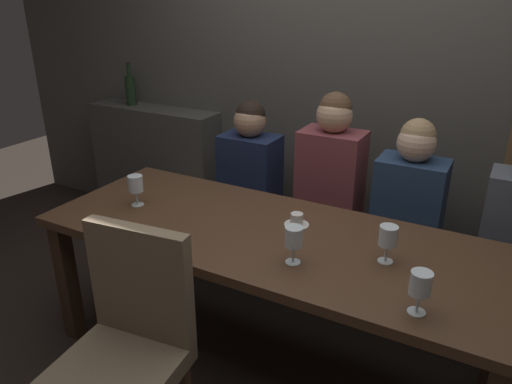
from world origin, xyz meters
name	(u,v)px	position (x,y,z in m)	size (l,w,h in m)	color
ground	(268,357)	(0.00, 0.00, 0.00)	(9.00, 9.00, 0.00)	black
back_wall_tiled	(362,40)	(0.00, 1.22, 1.50)	(6.00, 0.12, 3.00)	#4C4944
back_counter	(157,166)	(-1.55, 1.04, 0.47)	(1.10, 0.28, 0.95)	#413E3A
dining_table	(269,249)	(0.00, 0.00, 0.65)	(2.20, 0.84, 0.74)	#412B1C
banquette_bench	(320,259)	(0.00, 0.70, 0.23)	(2.50, 0.44, 0.45)	#4A3C2E
chair_near_side	(128,337)	(-0.23, -0.72, 0.56)	(0.49, 0.49, 0.98)	#4C3321
diner_redhead	(250,161)	(-0.51, 0.72, 0.79)	(0.36, 0.24, 0.72)	#192342
diner_bearded	(331,168)	(0.03, 0.71, 0.84)	(0.36, 0.24, 0.83)	brown
diner_far_end	(410,190)	(0.49, 0.70, 0.80)	(0.36, 0.24, 0.74)	navy
wine_bottle_dark_red	(131,89)	(-1.75, 1.04, 1.07)	(0.08, 0.08, 0.33)	black
wine_glass_center_front	(421,284)	(0.73, -0.29, 0.86)	(0.08, 0.08, 0.16)	silver
wine_glass_far_right	(136,185)	(-0.75, -0.06, 0.85)	(0.08, 0.08, 0.16)	silver
wine_glass_end_right	(294,238)	(0.21, -0.19, 0.86)	(0.08, 0.08, 0.16)	silver
wine_glass_far_left	(388,236)	(0.55, 0.00, 0.86)	(0.08, 0.08, 0.16)	silver
espresso_cup	(297,221)	(0.08, 0.12, 0.77)	(0.12, 0.12, 0.06)	white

